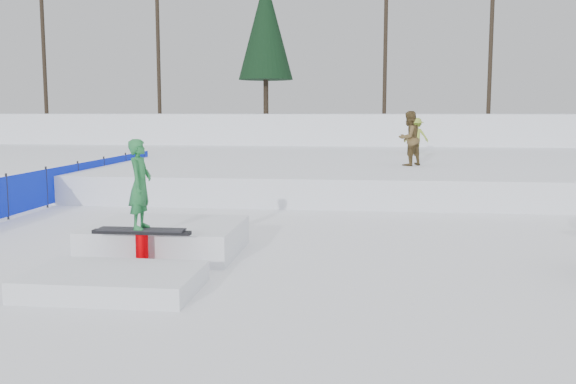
# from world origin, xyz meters

# --- Properties ---
(ground) EXTENTS (120.00, 120.00, 0.00)m
(ground) POSITION_xyz_m (0.00, 0.00, 0.00)
(ground) COLOR white
(snow_berm) EXTENTS (60.00, 14.00, 2.40)m
(snow_berm) POSITION_xyz_m (0.00, 30.00, 1.20)
(snow_berm) COLOR white
(snow_berm) RESTS_ON ground
(snow_midrise) EXTENTS (50.00, 18.00, 0.80)m
(snow_midrise) POSITION_xyz_m (0.00, 16.00, 0.40)
(snow_midrise) COLOR white
(snow_midrise) RESTS_ON ground
(safety_fence) EXTENTS (0.05, 16.00, 1.10)m
(safety_fence) POSITION_xyz_m (-6.50, 6.60, 0.55)
(safety_fence) COLOR #0920CE
(safety_fence) RESTS_ON ground
(treeline) EXTENTS (40.24, 4.22, 10.50)m
(treeline) POSITION_xyz_m (6.18, 28.28, 7.45)
(treeline) COLOR black
(treeline) RESTS_ON snow_berm
(walker_olive) EXTENTS (1.08, 1.07, 1.76)m
(walker_olive) POSITION_xyz_m (3.27, 11.59, 1.68)
(walker_olive) COLOR brown
(walker_olive) RESTS_ON snow_midrise
(walker_ygreen) EXTENTS (0.99, 0.61, 1.48)m
(walker_ygreen) POSITION_xyz_m (3.98, 17.71, 1.54)
(walker_ygreen) COLOR #8EAC33
(walker_ygreen) RESTS_ON snow_midrise
(jib_rail_feature) EXTENTS (2.60, 4.40, 2.11)m
(jib_rail_feature) POSITION_xyz_m (-1.65, 0.90, 0.30)
(jib_rail_feature) COLOR white
(jib_rail_feature) RESTS_ON ground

